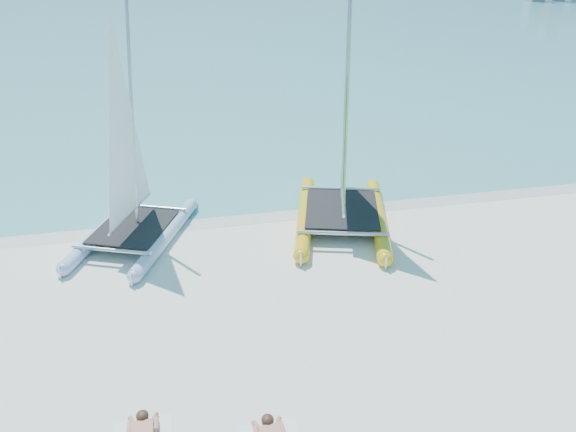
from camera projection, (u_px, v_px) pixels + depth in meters
The scene contains 5 objects.
ground at pixel (256, 326), 12.23m from camera, with size 140.00×140.00×0.00m, color white.
sea at pixel (172, 8), 67.40m from camera, with size 140.00×115.00×0.01m, color #6CB4B3.
wet_sand_strip at pixel (227, 216), 17.05m from camera, with size 140.00×1.40×0.01m, color silver.
catamaran_blue at pixel (128, 174), 14.99m from camera, with size 3.88×5.20×6.42m.
catamaran_yellow at pixel (344, 142), 16.13m from camera, with size 3.96×5.93×7.36m.
Camera 1 is at (-1.40, -9.82, 7.58)m, focal length 35.00 mm.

